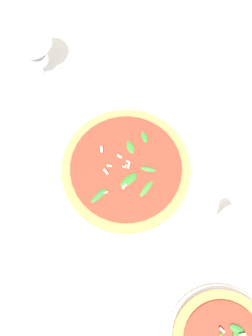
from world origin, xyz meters
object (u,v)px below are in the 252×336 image
object	(u,v)px
pizza_arugula_main	(126,170)
wine_glass	(35,53)
side_plate_white	(29,127)
shaker_pepper	(227,216)

from	to	relation	value
pizza_arugula_main	wine_glass	distance (m)	0.35
wine_glass	side_plate_white	world-z (taller)	wine_glass
shaker_pepper	side_plate_white	bearing A→B (deg)	-101.05
pizza_arugula_main	wine_glass	bearing A→B (deg)	-125.96
pizza_arugula_main	side_plate_white	world-z (taller)	pizza_arugula_main
side_plate_white	shaker_pepper	world-z (taller)	shaker_pepper
shaker_pepper	pizza_arugula_main	bearing A→B (deg)	-101.70
pizza_arugula_main	side_plate_white	xyz separation A→B (m)	(-0.05, -0.26, -0.01)
wine_glass	shaker_pepper	distance (m)	0.58
pizza_arugula_main	wine_glass	size ratio (longest dim) A/B	2.32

